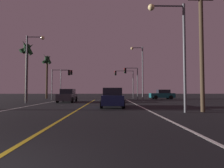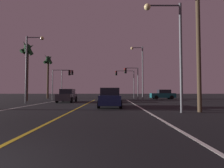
{
  "view_description": "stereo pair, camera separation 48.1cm",
  "coord_description": "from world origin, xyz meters",
  "px_view_note": "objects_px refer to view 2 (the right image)",
  "views": [
    {
      "loc": [
        2.36,
        -2.49,
        1.41
      ],
      "look_at": [
        2.88,
        27.25,
        2.61
      ],
      "focal_mm": 28.79,
      "sensor_mm": 36.0,
      "label": 1
    },
    {
      "loc": [
        2.84,
        -2.49,
        1.41
      ],
      "look_at": [
        2.88,
        27.25,
        2.61
      ],
      "focal_mm": 28.79,
      "sensor_mm": 36.0,
      "label": 2
    }
  ],
  "objects_px": {
    "utility_pole_right": "(198,41)",
    "traffic_light_far_left": "(67,78)",
    "car_crossing_side": "(163,95)",
    "street_lamp_right_far": "(140,66)",
    "palm_tree_left_far": "(48,63)",
    "car_lead_same_lane": "(110,98)",
    "palm_tree_left_mid": "(27,53)",
    "street_lamp_right_near": "(171,41)",
    "traffic_light_near_left": "(61,77)",
    "traffic_light_far_right": "(125,78)",
    "car_ahead_far": "(112,95)",
    "street_lamp_left_mid": "(30,60)",
    "car_oncoming": "(67,96)",
    "traffic_light_near_right": "(131,76)"
  },
  "relations": [
    {
      "from": "street_lamp_right_near",
      "to": "palm_tree_left_mid",
      "type": "distance_m",
      "value": 21.37
    },
    {
      "from": "palm_tree_left_mid",
      "to": "utility_pole_right",
      "type": "bearing_deg",
      "value": -36.55
    },
    {
      "from": "car_lead_same_lane",
      "to": "car_oncoming",
      "type": "bearing_deg",
      "value": 37.45
    },
    {
      "from": "traffic_light_near_right",
      "to": "street_lamp_left_mid",
      "type": "relative_size",
      "value": 0.67
    },
    {
      "from": "car_crossing_side",
      "to": "street_lamp_right_far",
      "type": "height_order",
      "value": "street_lamp_right_far"
    },
    {
      "from": "traffic_light_far_left",
      "to": "street_lamp_left_mid",
      "type": "relative_size",
      "value": 0.7
    },
    {
      "from": "street_lamp_left_mid",
      "to": "traffic_light_far_left",
      "type": "bearing_deg",
      "value": 86.92
    },
    {
      "from": "traffic_light_near_left",
      "to": "utility_pole_right",
      "type": "distance_m",
      "value": 23.22
    },
    {
      "from": "traffic_light_near_right",
      "to": "street_lamp_right_far",
      "type": "xyz_separation_m",
      "value": [
        0.85,
        -3.74,
        1.13
      ]
    },
    {
      "from": "car_oncoming",
      "to": "street_lamp_right_far",
      "type": "bearing_deg",
      "value": 107.66
    },
    {
      "from": "traffic_light_near_left",
      "to": "palm_tree_left_mid",
      "type": "xyz_separation_m",
      "value": [
        -3.67,
        -4.69,
        3.09
      ]
    },
    {
      "from": "street_lamp_right_near",
      "to": "street_lamp_right_far",
      "type": "relative_size",
      "value": 0.9
    },
    {
      "from": "traffic_light_far_left",
      "to": "palm_tree_left_mid",
      "type": "xyz_separation_m",
      "value": [
        -3.22,
        -10.19,
        2.72
      ]
    },
    {
      "from": "utility_pole_right",
      "to": "palm_tree_left_far",
      "type": "distance_m",
      "value": 28.93
    },
    {
      "from": "car_oncoming",
      "to": "car_ahead_far",
      "type": "relative_size",
      "value": 1.0
    },
    {
      "from": "car_lead_same_lane",
      "to": "utility_pole_right",
      "type": "distance_m",
      "value": 8.28
    },
    {
      "from": "car_oncoming",
      "to": "traffic_light_near_left",
      "type": "xyz_separation_m",
      "value": [
        -2.69,
        6.92,
        2.95
      ]
    },
    {
      "from": "street_lamp_right_far",
      "to": "utility_pole_right",
      "type": "height_order",
      "value": "utility_pole_right"
    },
    {
      "from": "traffic_light_near_left",
      "to": "traffic_light_far_right",
      "type": "distance_m",
      "value": 12.41
    },
    {
      "from": "utility_pole_right",
      "to": "traffic_light_far_left",
      "type": "bearing_deg",
      "value": 122.26
    },
    {
      "from": "car_crossing_side",
      "to": "traffic_light_far_right",
      "type": "xyz_separation_m",
      "value": [
        -6.55,
        3.64,
        3.32
      ]
    },
    {
      "from": "car_lead_same_lane",
      "to": "utility_pole_right",
      "type": "xyz_separation_m",
      "value": [
        6.12,
        -3.82,
        4.06
      ]
    },
    {
      "from": "street_lamp_right_far",
      "to": "utility_pole_right",
      "type": "xyz_separation_m",
      "value": [
        1.77,
        -14.39,
        -0.21
      ]
    },
    {
      "from": "traffic_light_far_right",
      "to": "palm_tree_left_mid",
      "type": "xyz_separation_m",
      "value": [
        -14.79,
        -10.19,
        2.72
      ]
    },
    {
      "from": "car_crossing_side",
      "to": "street_lamp_right_near",
      "type": "distance_m",
      "value": 21.39
    },
    {
      "from": "traffic_light_far_right",
      "to": "street_lamp_left_mid",
      "type": "height_order",
      "value": "street_lamp_left_mid"
    },
    {
      "from": "car_ahead_far",
      "to": "street_lamp_right_near",
      "type": "relative_size",
      "value": 0.59
    },
    {
      "from": "car_crossing_side",
      "to": "car_ahead_far",
      "type": "relative_size",
      "value": 1.0
    },
    {
      "from": "car_ahead_far",
      "to": "car_lead_same_lane",
      "type": "bearing_deg",
      "value": 179.0
    },
    {
      "from": "car_crossing_side",
      "to": "street_lamp_left_mid",
      "type": "distance_m",
      "value": 22.21
    },
    {
      "from": "traffic_light_near_left",
      "to": "palm_tree_left_mid",
      "type": "bearing_deg",
      "value": -128.03
    },
    {
      "from": "car_lead_same_lane",
      "to": "traffic_light_near_left",
      "type": "relative_size",
      "value": 0.85
    },
    {
      "from": "traffic_light_far_right",
      "to": "palm_tree_left_far",
      "type": "distance_m",
      "value": 15.26
    },
    {
      "from": "car_ahead_far",
      "to": "street_lamp_left_mid",
      "type": "height_order",
      "value": "street_lamp_left_mid"
    },
    {
      "from": "car_oncoming",
      "to": "traffic_light_far_right",
      "type": "xyz_separation_m",
      "value": [
        8.43,
        12.42,
        3.32
      ]
    },
    {
      "from": "utility_pole_right",
      "to": "palm_tree_left_far",
      "type": "bearing_deg",
      "value": 129.36
    },
    {
      "from": "street_lamp_right_near",
      "to": "palm_tree_left_far",
      "type": "height_order",
      "value": "palm_tree_left_far"
    },
    {
      "from": "car_lead_same_lane",
      "to": "palm_tree_left_mid",
      "type": "bearing_deg",
      "value": 51.32
    },
    {
      "from": "car_oncoming",
      "to": "car_lead_same_lane",
      "type": "bearing_deg",
      "value": 37.45
    },
    {
      "from": "car_crossing_side",
      "to": "traffic_light_near_right",
      "type": "xyz_separation_m",
      "value": [
        -5.83,
        -1.86,
        3.15
      ]
    },
    {
      "from": "street_lamp_right_near",
      "to": "utility_pole_right",
      "type": "height_order",
      "value": "utility_pole_right"
    },
    {
      "from": "car_crossing_side",
      "to": "utility_pole_right",
      "type": "height_order",
      "value": "utility_pole_right"
    },
    {
      "from": "street_lamp_left_mid",
      "to": "street_lamp_right_near",
      "type": "bearing_deg",
      "value": -34.82
    },
    {
      "from": "traffic_light_near_right",
      "to": "utility_pole_right",
      "type": "xyz_separation_m",
      "value": [
        2.63,
        -18.13,
        0.92
      ]
    },
    {
      "from": "traffic_light_far_left",
      "to": "street_lamp_left_mid",
      "type": "bearing_deg",
      "value": -93.08
    },
    {
      "from": "utility_pole_right",
      "to": "palm_tree_left_mid",
      "type": "height_order",
      "value": "utility_pole_right"
    },
    {
      "from": "traffic_light_far_left",
      "to": "street_lamp_right_near",
      "type": "distance_m",
      "value": 27.29
    },
    {
      "from": "palm_tree_left_mid",
      "to": "car_ahead_far",
      "type": "bearing_deg",
      "value": 13.64
    },
    {
      "from": "traffic_light_far_right",
      "to": "utility_pole_right",
      "type": "xyz_separation_m",
      "value": [
        3.35,
        -23.63,
        0.74
      ]
    },
    {
      "from": "car_crossing_side",
      "to": "utility_pole_right",
      "type": "bearing_deg",
      "value": 80.9
    }
  ]
}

